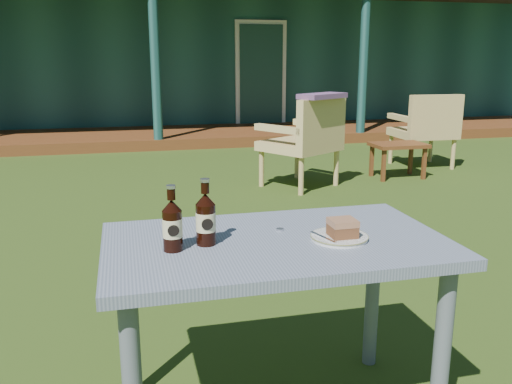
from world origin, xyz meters
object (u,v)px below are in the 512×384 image
object	(u,v)px
cafe_table	(276,266)
side_table	(398,148)
car_near	(509,84)
armchair_left	(307,138)
armchair_right	(427,127)
cola_bottle_far	(172,225)
plate	(339,237)
cola_bottle_near	(206,218)
cake_slice	(343,228)

from	to	relation	value
cafe_table	side_table	distance (m)	4.56
car_near	side_table	bearing A→B (deg)	164.77
armchair_left	armchair_right	world-z (taller)	armchair_left
cola_bottle_far	plate	bearing A→B (deg)	-2.58
car_near	side_table	distance (m)	8.56
cola_bottle_far	armchair_left	xyz separation A→B (m)	(1.72, 3.61, -0.28)
cola_bottle_far	armchair_right	distance (m)	5.54
armchair_left	side_table	world-z (taller)	armchair_left
armchair_right	armchair_left	bearing A→B (deg)	-159.88
cola_bottle_far	cola_bottle_near	bearing A→B (deg)	16.09
cafe_table	armchair_right	bearing A→B (deg)	53.47
plate	side_table	size ratio (longest dim) A/B	0.34
cafe_table	armchair_left	bearing A→B (deg)	69.36
plate	armchair_right	world-z (taller)	armchair_right
car_near	armchair_right	distance (m)	7.80
plate	cake_slice	bearing A→B (deg)	-56.89
armchair_left	cola_bottle_far	bearing A→B (deg)	-115.39
car_near	plate	bearing A→B (deg)	169.78
cafe_table	cola_bottle_far	world-z (taller)	cola_bottle_far
armchair_left	side_table	size ratio (longest dim) A/B	1.58
cake_slice	cola_bottle_far	distance (m)	0.59
cola_bottle_near	side_table	size ratio (longest dim) A/B	0.38
cola_bottle_near	side_table	distance (m)	4.71
cafe_table	plate	distance (m)	0.25
plate	cola_bottle_far	xyz separation A→B (m)	(-0.58, 0.03, 0.08)
cola_bottle_far	armchair_left	world-z (taller)	armchair_left
car_near	armchair_left	size ratio (longest dim) A/B	4.46
plate	cola_bottle_far	world-z (taller)	cola_bottle_far
cake_slice	armchair_left	size ratio (longest dim) A/B	0.10
plate	cola_bottle_near	distance (m)	0.48
plate	armchair_right	distance (m)	5.21
cake_slice	cola_bottle_near	bearing A→B (deg)	171.57
cafe_table	plate	world-z (taller)	plate
car_near	cafe_table	distance (m)	13.04
car_near	armchair_right	xyz separation A→B (m)	(-5.50, -5.52, -0.20)
cake_slice	armchair_left	bearing A→B (deg)	72.82
cake_slice	armchair_left	xyz separation A→B (m)	(1.13, 3.65, -0.23)
armchair_left	armchair_right	distance (m)	1.91
cola_bottle_near	side_table	xyz separation A→B (m)	(2.77, 3.78, -0.47)
cake_slice	side_table	xyz separation A→B (m)	(2.30, 3.85, -0.42)
plate	armchair_right	xyz separation A→B (m)	(2.93, 4.30, -0.21)
car_near	armchair_left	world-z (taller)	car_near
car_near	side_table	xyz separation A→B (m)	(-6.12, -5.98, -0.38)
cafe_table	plate	size ratio (longest dim) A/B	5.88
cola_bottle_far	cafe_table	bearing A→B (deg)	3.99
car_near	cafe_table	xyz separation A→B (m)	(-8.64, -9.77, -0.10)
car_near	cake_slice	world-z (taller)	car_near
car_near	plate	world-z (taller)	car_near
armchair_right	car_near	bearing A→B (deg)	45.14
armchair_left	cola_bottle_near	bearing A→B (deg)	-114.07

